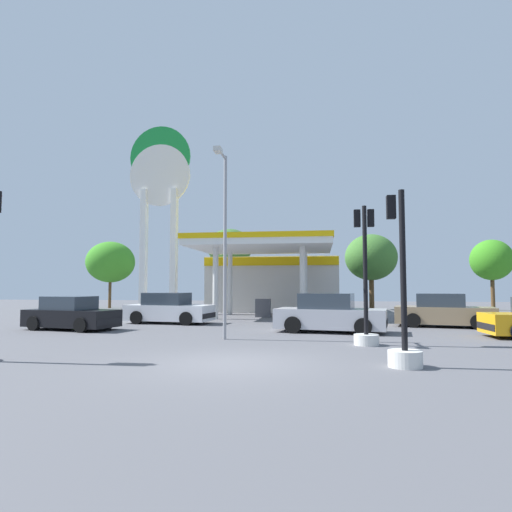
% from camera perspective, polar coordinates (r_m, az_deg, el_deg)
% --- Properties ---
extents(ground_plane, '(90.00, 90.00, 0.00)m').
position_cam_1_polar(ground_plane, '(11.12, -3.33, -13.71)').
color(ground_plane, '#56565B').
rests_on(ground_plane, ground).
extents(gas_station, '(9.58, 13.29, 4.78)m').
position_cam_1_polar(gas_station, '(32.55, 2.16, -3.01)').
color(gas_station, beige).
rests_on(gas_station, ground).
extents(station_pole_sign, '(4.29, 0.56, 12.98)m').
position_cam_1_polar(station_pole_sign, '(31.33, -12.40, 8.04)').
color(station_pole_sign, white).
rests_on(station_pole_sign, ground).
extents(car_0, '(4.29, 2.46, 1.44)m').
position_cam_1_polar(car_0, '(20.82, -22.86, -7.02)').
color(car_0, black).
rests_on(car_0, ground).
extents(car_1, '(4.60, 2.70, 1.54)m').
position_cam_1_polar(car_1, '(22.31, 23.12, -6.66)').
color(car_1, black).
rests_on(car_1, ground).
extents(car_2, '(4.70, 2.61, 1.59)m').
position_cam_1_polar(car_2, '(18.48, 9.57, -7.49)').
color(car_2, black).
rests_on(car_2, ground).
extents(car_4, '(4.52, 2.40, 1.55)m').
position_cam_1_polar(car_4, '(22.89, -11.22, -6.82)').
color(car_4, black).
rests_on(car_4, ground).
extents(traffic_signal_1, '(0.79, 0.79, 4.19)m').
position_cam_1_polar(traffic_signal_1, '(11.01, 18.56, -8.37)').
color(traffic_signal_1, silver).
rests_on(traffic_signal_1, ground).
extents(traffic_signal_2, '(0.80, 0.80, 4.51)m').
position_cam_1_polar(traffic_signal_2, '(14.69, 14.04, -5.69)').
color(traffic_signal_2, silver).
rests_on(traffic_signal_2, ground).
extents(tree_0, '(4.10, 4.10, 5.71)m').
position_cam_1_polar(tree_0, '(39.80, -18.35, -0.76)').
color(tree_0, brown).
rests_on(tree_0, ground).
extents(tree_1, '(3.67, 3.67, 6.50)m').
position_cam_1_polar(tree_1, '(35.55, -3.41, 1.13)').
color(tree_1, brown).
rests_on(tree_1, ground).
extents(tree_2, '(4.14, 4.14, 6.05)m').
position_cam_1_polar(tree_2, '(36.47, 14.70, -0.19)').
color(tree_2, brown).
rests_on(tree_2, ground).
extents(tree_3, '(3.18, 3.18, 5.51)m').
position_cam_1_polar(tree_3, '(38.90, 28.25, -0.47)').
color(tree_3, brown).
rests_on(tree_3, ground).
extents(corner_streetlamp, '(0.24, 1.48, 6.63)m').
position_cam_1_polar(corner_streetlamp, '(15.72, -4.20, 3.84)').
color(corner_streetlamp, gray).
rests_on(corner_streetlamp, ground).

